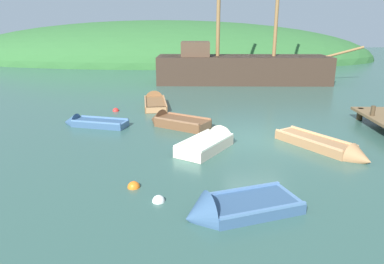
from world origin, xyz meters
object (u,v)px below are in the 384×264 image
object	(u,v)px
rowboat_far	(155,103)
rowboat_outer_left	(91,124)
buoy_orange	(134,187)
rowboat_near_dock	(211,143)
rowboat_center	(327,148)
rowboat_outer_right	(174,123)
buoy_white	(159,201)
rowboat_portside	(231,211)
sailing_ship	(241,72)
buoy_red	(116,111)

from	to	relation	value
rowboat_far	rowboat_outer_left	world-z (taller)	rowboat_far
buoy_orange	rowboat_far	bearing A→B (deg)	94.14
rowboat_near_dock	rowboat_center	size ratio (longest dim) A/B	0.87
rowboat_far	rowboat_outer_left	size ratio (longest dim) A/B	1.20
rowboat_outer_right	rowboat_outer_left	world-z (taller)	rowboat_outer_right
rowboat_outer_left	buoy_white	distance (m)	8.33
rowboat_outer_left	buoy_white	xyz separation A→B (m)	(4.04, -7.28, -0.09)
rowboat_outer_right	rowboat_far	world-z (taller)	rowboat_outer_right
rowboat_outer_right	rowboat_outer_left	bearing A→B (deg)	30.69
rowboat_outer_left	rowboat_near_dock	bearing A→B (deg)	165.97
rowboat_outer_left	rowboat_center	distance (m)	10.38
rowboat_far	rowboat_portside	world-z (taller)	rowboat_portside
rowboat_near_dock	rowboat_center	world-z (taller)	rowboat_near_dock
sailing_ship	buoy_orange	world-z (taller)	sailing_ship
buoy_red	buoy_white	distance (m)	10.79
rowboat_near_dock	buoy_orange	distance (m)	4.31
rowboat_outer_right	sailing_ship	bearing A→B (deg)	-79.14
rowboat_far	buoy_orange	xyz separation A→B (m)	(0.80, -11.01, -0.11)
sailing_ship	rowboat_center	size ratio (longest dim) A/B	4.33
sailing_ship	rowboat_outer_right	xyz separation A→B (m)	(-4.37, -12.73, -0.70)
rowboat_outer_right	rowboat_far	size ratio (longest dim) A/B	0.81
sailing_ship	rowboat_far	size ratio (longest dim) A/B	4.14
rowboat_far	rowboat_near_dock	xyz separation A→B (m)	(3.15, -7.40, 0.03)
sailing_ship	rowboat_center	distance (m)	16.03
sailing_ship	buoy_white	world-z (taller)	sailing_ship
rowboat_near_dock	rowboat_outer_left	bearing A→B (deg)	94.08
rowboat_outer_right	buoy_white	world-z (taller)	rowboat_outer_right
buoy_orange	rowboat_outer_left	bearing A→B (deg)	116.53
rowboat_portside	buoy_red	xyz separation A→B (m)	(-5.44, 10.79, -0.08)
sailing_ship	buoy_orange	xyz separation A→B (m)	(-5.07, -19.23, -0.85)
buoy_orange	buoy_red	bearing A→B (deg)	106.23
rowboat_outer_right	rowboat_outer_left	size ratio (longest dim) A/B	0.98
rowboat_portside	buoy_white	bearing A→B (deg)	-38.13
rowboat_center	rowboat_near_dock	bearing A→B (deg)	-129.62
rowboat_outer_left	buoy_orange	bearing A→B (deg)	129.50
sailing_ship	rowboat_outer_left	size ratio (longest dim) A/B	4.98
rowboat_outer_right	rowboat_center	size ratio (longest dim) A/B	0.85
rowboat_far	rowboat_near_dock	world-z (taller)	rowboat_near_dock
sailing_ship	rowboat_outer_left	bearing A→B (deg)	-123.74
sailing_ship	rowboat_portside	world-z (taller)	sailing_ship
rowboat_outer_left	rowboat_center	world-z (taller)	rowboat_center
rowboat_center	buoy_white	xyz separation A→B (m)	(-5.84, -4.13, -0.12)
rowboat_outer_left	rowboat_center	bearing A→B (deg)	175.29
buoy_orange	buoy_red	world-z (taller)	buoy_orange
buoy_white	rowboat_center	bearing A→B (deg)	35.28
buoy_red	rowboat_far	bearing A→B (deg)	40.65
rowboat_far	buoy_orange	world-z (taller)	rowboat_far
rowboat_center	buoy_orange	size ratio (longest dim) A/B	10.18
rowboat_far	buoy_white	size ratio (longest dim) A/B	11.26
rowboat_outer_left	rowboat_portside	xyz separation A→B (m)	(5.94, -7.88, -0.00)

